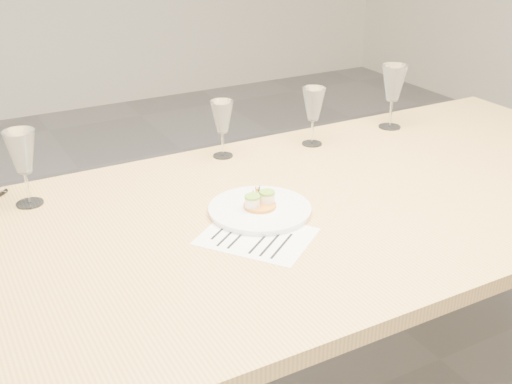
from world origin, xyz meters
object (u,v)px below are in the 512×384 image
dining_table (281,233)px  wine_glass_3 (313,105)px  wine_glass_4 (393,84)px  recipe_sheet (256,237)px  wine_glass_2 (222,118)px  wine_glass_1 (22,154)px  dinner_plate (260,209)px

dining_table → wine_glass_3: (0.33, 0.36, 0.20)m
wine_glass_4 → dining_table: bearing=-150.7°
recipe_sheet → wine_glass_3: bearing=8.3°
recipe_sheet → wine_glass_3: size_ratio=1.71×
dining_table → wine_glass_2: bearing=85.3°
wine_glass_2 → wine_glass_4: 0.63m
wine_glass_2 → dining_table: bearing=-94.7°
wine_glass_1 → wine_glass_3: 0.89m
recipe_sheet → dinner_plate: bearing=20.5°
recipe_sheet → wine_glass_2: bearing=36.0°
dining_table → recipe_sheet: bearing=-143.5°
recipe_sheet → wine_glass_1: 0.64m
dinner_plate → wine_glass_4: wine_glass_4 is taller
wine_glass_4 → recipe_sheet: bearing=-149.5°
wine_glass_3 → dinner_plate: bearing=-138.1°
wine_glass_3 → wine_glass_1: bearing=-179.2°
dinner_plate → recipe_sheet: (-0.07, -0.11, -0.01)m
dining_table → wine_glass_4: bearing=29.3°
dining_table → wine_glass_2: (0.03, 0.41, 0.19)m
dinner_plate → wine_glass_3: 0.53m
dining_table → wine_glass_4: (0.66, 0.37, 0.22)m
wine_glass_2 → wine_glass_3: size_ratio=0.94×
recipe_sheet → dining_table: bearing=-0.1°
recipe_sheet → wine_glass_1: wine_glass_1 is taller
dining_table → wine_glass_2: wine_glass_2 is taller
dining_table → recipe_sheet: size_ratio=7.45×
recipe_sheet → wine_glass_4: 0.92m
recipe_sheet → wine_glass_3: (0.46, 0.45, 0.13)m
wine_glass_1 → wine_glass_3: (0.89, 0.01, -0.01)m
dining_table → dinner_plate: size_ratio=9.13×
dinner_plate → wine_glass_1: size_ratio=1.30×
wine_glass_2 → wine_glass_3: bearing=-8.5°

